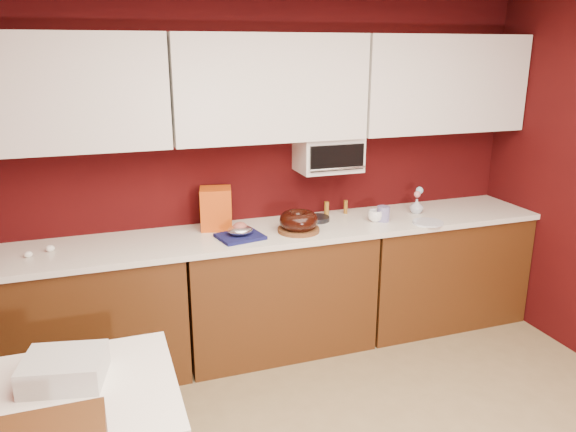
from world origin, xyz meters
The scene contains 29 objects.
wall_back centered at (0.00, 2.25, 1.25)m, with size 4.00×0.02×2.50m, color #390708.
base_cabinet_left centered at (-1.33, 1.94, 0.43)m, with size 1.31×0.58×0.86m, color #4A270E.
base_cabinet_center centered at (0.00, 1.94, 0.43)m, with size 1.31×0.58×0.86m, color #4A270E.
base_cabinet_right centered at (1.33, 1.94, 0.43)m, with size 1.31×0.58×0.86m, color #4A270E.
countertop centered at (0.00, 1.94, 0.88)m, with size 4.00×0.62×0.04m, color white.
upper_cabinet_left centered at (-1.33, 2.08, 1.85)m, with size 1.31×0.33×0.70m, color white.
upper_cabinet_center centered at (0.00, 2.08, 1.85)m, with size 1.31×0.33×0.70m, color white.
upper_cabinet_right centered at (1.33, 2.08, 1.85)m, with size 1.31×0.33×0.70m, color white.
toaster_oven centered at (0.45, 2.10, 1.38)m, with size 0.45×0.30×0.25m, color white.
toaster_oven_door centered at (0.45, 1.94, 1.38)m, with size 0.40×0.02×0.18m, color black.
toaster_oven_handle centered at (0.45, 1.93, 1.30)m, with size 0.02×0.02×0.42m, color silver.
cake_base centered at (0.13, 1.84, 0.91)m, with size 0.29×0.29×0.03m, color brown.
bundt_cake centered at (0.13, 1.84, 0.98)m, with size 0.26×0.26×0.11m, color black.
navy_towel centered at (-0.28, 1.84, 0.91)m, with size 0.28×0.24×0.02m, color #131549.
foil_ham_nest centered at (-0.28, 1.84, 0.96)m, with size 0.17×0.14×0.06m, color white.
roasted_ham centered at (-0.28, 1.84, 0.98)m, with size 0.09×0.08×0.06m, color #A4574B.
pandoro_box centered at (-0.38, 2.10, 1.04)m, with size 0.21×0.19×0.29m, color #B3280B.
dark_pan centered at (0.34, 2.04, 0.92)m, with size 0.18×0.18×0.03m, color black.
coffee_mug centered at (0.73, 1.88, 0.95)m, with size 0.09×0.09×0.10m, color white.
blue_jar centered at (0.79, 1.87, 0.95)m, with size 0.09×0.09×0.11m, color navy.
flower_vase centered at (1.13, 1.97, 0.96)m, with size 0.08×0.08×0.12m, color #ADB7C5.
flower_pink centered at (1.13, 1.97, 1.05)m, with size 0.05×0.05×0.05m, color #D57B7C.
flower_blue centered at (1.16, 1.99, 1.07)m, with size 0.06×0.06×0.06m, color #8EC8E4.
china_plate centered at (1.07, 1.72, 0.91)m, with size 0.22×0.22×0.01m, color white.
amber_bottle centered at (0.46, 2.14, 0.95)m, with size 0.04×0.04×0.11m, color #92611A.
egg_left centered at (-1.57, 1.91, 0.92)m, with size 0.05×0.04×0.04m, color white.
egg_right centered at (-1.46, 1.98, 0.92)m, with size 0.05×0.04×0.04m, color white.
newspaper_stack centered at (-1.35, 0.70, 0.81)m, with size 0.33×0.27×0.12m, color silver.
amber_bottle_tall centered at (0.62, 2.14, 0.95)m, with size 0.03×0.03×0.10m, color brown.
Camera 1 is at (-1.14, -1.58, 2.10)m, focal length 35.00 mm.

